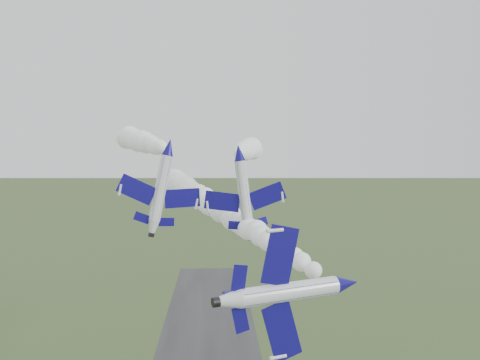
% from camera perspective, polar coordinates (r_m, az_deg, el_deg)
% --- Properties ---
extents(jet_lead, '(6.20, 13.81, 11.75)m').
position_cam_1_polar(jet_lead, '(50.64, 11.42, -10.79)').
color(jet_lead, white).
extents(smoke_trail_jet_lead, '(29.19, 71.24, 4.89)m').
position_cam_1_polar(smoke_trail_jet_lead, '(87.24, -2.51, -2.93)').
color(smoke_trail_jet_lead, white).
extents(jet_pair_left, '(11.14, 13.27, 3.83)m').
position_cam_1_polar(jet_pair_left, '(72.18, -7.57, 3.52)').
color(jet_pair_left, white).
extents(smoke_trail_jet_pair_left, '(18.23, 51.94, 4.82)m').
position_cam_1_polar(smoke_trail_jet_pair_left, '(101.66, -10.51, 4.07)').
color(smoke_trail_jet_pair_left, white).
extents(jet_pair_right, '(10.92, 13.17, 3.35)m').
position_cam_1_polar(jet_pair_right, '(72.14, -0.12, 2.96)').
color(jet_pair_right, white).
extents(smoke_trail_jet_pair_right, '(7.68, 53.80, 4.78)m').
position_cam_1_polar(smoke_trail_jet_pair_right, '(102.41, 0.74, 3.22)').
color(smoke_trail_jet_pair_right, white).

